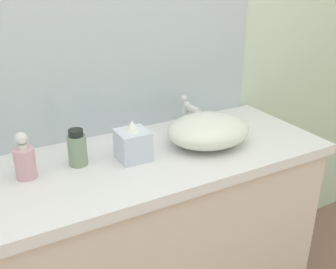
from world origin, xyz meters
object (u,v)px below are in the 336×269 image
soap_dispenser (25,160)px  perfume_bottle (77,148)px  sink_basin (208,130)px  tissue_box (133,143)px

soap_dispenser → perfume_bottle: 0.19m
sink_basin → soap_dispenser: 0.71m
sink_basin → perfume_bottle: 0.53m
sink_basin → tissue_box: (-0.32, 0.03, 0.00)m
sink_basin → soap_dispenser: soap_dispenser is taller
soap_dispenser → perfume_bottle: size_ratio=1.22×
tissue_box → perfume_bottle: bearing=164.1°
soap_dispenser → perfume_bottle: (0.19, 0.01, -0.00)m
soap_dispenser → perfume_bottle: bearing=1.8°
perfume_bottle → tissue_box: tissue_box is taller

